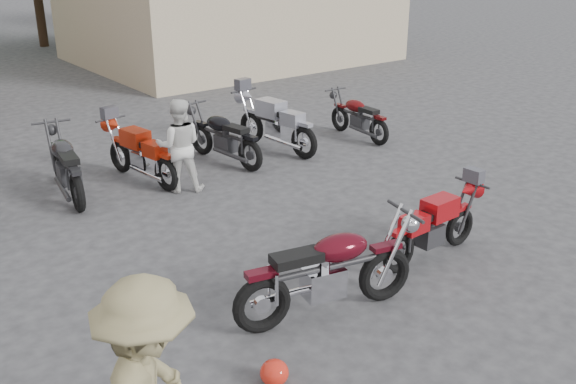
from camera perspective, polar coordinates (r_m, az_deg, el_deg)
ground at (r=7.76m, az=2.16°, el=-10.59°), size 90.00×90.00×0.00m
stucco_building at (r=23.84m, az=-5.24°, el=15.88°), size 10.00×8.00×3.50m
vintage_motorcycle at (r=7.41m, az=3.73°, el=-6.56°), size 2.32×1.19×1.29m
sportbike at (r=8.97m, az=12.80°, el=-2.73°), size 1.80×0.64×1.03m
helmet at (r=6.60m, az=-1.22°, el=-15.76°), size 0.31×0.31×0.27m
person_light at (r=11.17m, az=-9.65°, el=4.08°), size 1.00×0.93×1.63m
row_bike_3 at (r=11.48m, az=-19.20°, el=2.54°), size 0.99×2.18×1.22m
row_bike_4 at (r=11.85m, az=-13.01°, el=3.57°), size 0.95×2.03×1.13m
row_bike_5 at (r=12.60m, az=-5.78°, el=5.17°), size 0.94×2.08×1.16m
row_bike_6 at (r=13.28m, az=-1.14°, el=6.34°), size 0.98×2.23×1.25m
row_bike_7 at (r=14.25m, az=6.25°, el=6.88°), size 0.69×1.84×1.05m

